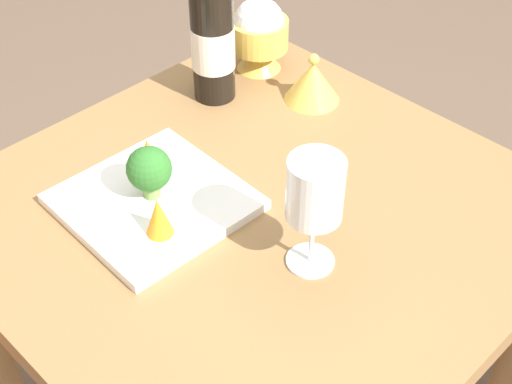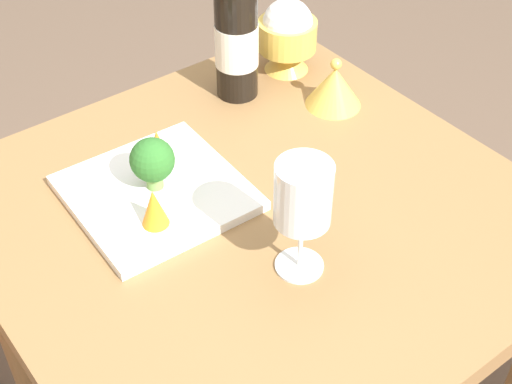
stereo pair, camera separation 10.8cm
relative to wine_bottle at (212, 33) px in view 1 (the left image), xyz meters
name	(u,v)px [view 1 (the left image)]	position (x,y,z in m)	size (l,w,h in m)	color
dining_table	(256,254)	(-0.27, 0.16, -0.23)	(0.79, 0.79, 0.75)	olive
wine_bottle	(212,33)	(0.00, 0.00, 0.00)	(0.08, 0.08, 0.32)	black
wine_glass	(315,192)	(-0.40, 0.19, 0.00)	(0.08, 0.08, 0.18)	white
rice_bowl	(259,33)	(0.01, -0.12, -0.05)	(0.11, 0.11, 0.14)	gold
rice_bowl_lid	(312,81)	(-0.13, -0.11, -0.09)	(0.10, 0.10, 0.09)	gold
serving_plate	(154,202)	(-0.16, 0.27, -0.12)	(0.26, 0.26, 0.02)	white
broccoli_floret	(149,170)	(-0.15, 0.27, -0.06)	(0.07, 0.07, 0.09)	#729E4C
carrot_garnish_left	(159,217)	(-0.22, 0.31, -0.08)	(0.04, 0.04, 0.06)	orange
carrot_garnish_right	(148,152)	(-0.09, 0.22, -0.09)	(0.03, 0.03, 0.05)	orange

